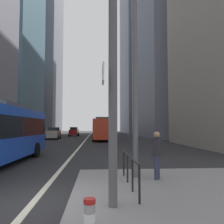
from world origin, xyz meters
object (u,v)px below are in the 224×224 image
(traffic_signal_gantry, at_px, (12,41))
(bollard_left, at_px, (89,221))
(car_oncoming_mid, at_px, (74,131))
(street_lamp_post, at_px, (135,45))
(car_receding_far, at_px, (98,131))
(car_oncoming_far, at_px, (54,133))
(city_bus_red_receding, at_px, (101,128))
(city_bus_red_distant, at_px, (102,128))
(pedestrian_waiting, at_px, (157,153))
(car_receding_near, at_px, (99,130))

(traffic_signal_gantry, bearing_deg, bollard_left, -44.19)
(car_oncoming_mid, distance_m, traffic_signal_gantry, 45.51)
(car_oncoming_mid, distance_m, street_lamp_post, 42.78)
(car_receding_far, distance_m, street_lamp_post, 53.22)
(street_lamp_post, bearing_deg, car_receding_far, 91.23)
(traffic_signal_gantry, relative_size, bollard_left, 9.26)
(car_oncoming_mid, height_order, car_oncoming_far, same)
(car_receding_far, height_order, bollard_left, car_receding_far)
(car_oncoming_far, xyz_separation_m, traffic_signal_gantry, (4.94, -32.97, 3.18))
(car_oncoming_mid, bearing_deg, city_bus_red_receding, -69.91)
(car_oncoming_far, bearing_deg, city_bus_red_distant, 59.12)
(city_bus_red_receding, height_order, traffic_signal_gantry, traffic_signal_gantry)
(street_lamp_post, height_order, pedestrian_waiting, street_lamp_post)
(city_bus_red_receding, bearing_deg, traffic_signal_gantry, -95.36)
(car_oncoming_mid, distance_m, bollard_left, 47.47)
(pedestrian_waiting, bearing_deg, traffic_signal_gantry, -146.90)
(city_bus_red_receding, distance_m, car_receding_far, 26.41)
(car_receding_near, bearing_deg, traffic_signal_gantry, -92.54)
(city_bus_red_receding, relative_size, car_receding_near, 2.51)
(city_bus_red_receding, height_order, bollard_left, city_bus_red_receding)
(car_oncoming_mid, relative_size, car_receding_near, 1.00)
(car_oncoming_far, height_order, bollard_left, car_oncoming_far)
(bollard_left, bearing_deg, car_receding_far, 89.54)
(car_oncoming_mid, bearing_deg, car_receding_far, 64.27)
(city_bus_red_distant, height_order, pedestrian_waiting, city_bus_red_distant)
(car_receding_near, xyz_separation_m, bollard_left, (-0.62, -60.33, -0.40))
(car_oncoming_mid, bearing_deg, city_bus_red_distant, 12.48)
(car_oncoming_far, bearing_deg, bollard_left, -78.80)
(street_lamp_post, distance_m, pedestrian_waiting, 4.25)
(city_bus_red_receding, distance_m, car_receding_near, 28.56)
(car_oncoming_mid, height_order, street_lamp_post, street_lamp_post)
(pedestrian_waiting, bearing_deg, car_oncoming_mid, 99.53)
(car_receding_near, bearing_deg, car_receding_far, -94.12)
(pedestrian_waiting, bearing_deg, car_oncoming_far, 107.01)
(city_bus_red_distant, distance_m, traffic_signal_gantry, 46.83)
(street_lamp_post, bearing_deg, city_bus_red_receding, 91.66)
(car_oncoming_mid, xyz_separation_m, car_receding_near, (5.43, 13.11, 0.00))
(bollard_left, bearing_deg, pedestrian_waiting, 63.79)
(pedestrian_waiting, bearing_deg, city_bus_red_receding, 93.15)
(traffic_signal_gantry, xyz_separation_m, street_lamp_post, (3.58, 3.23, 1.12))
(car_oncoming_far, bearing_deg, traffic_signal_gantry, -81.49)
(traffic_signal_gantry, bearing_deg, city_bus_red_distant, 86.02)
(car_oncoming_far, bearing_deg, car_receding_near, 73.52)
(street_lamp_post, xyz_separation_m, bollard_left, (-1.60, -5.15, -4.69))
(street_lamp_post, bearing_deg, car_oncoming_far, 105.97)
(car_oncoming_mid, relative_size, street_lamp_post, 0.56)
(car_oncoming_far, height_order, pedestrian_waiting, car_oncoming_far)
(city_bus_red_receding, distance_m, city_bus_red_distant, 16.79)
(city_bus_red_distant, distance_m, car_receding_near, 11.81)
(traffic_signal_gantry, bearing_deg, car_oncoming_mid, 93.59)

